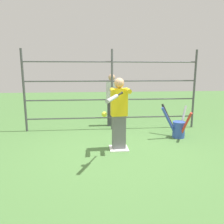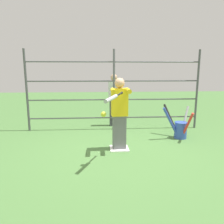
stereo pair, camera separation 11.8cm
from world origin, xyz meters
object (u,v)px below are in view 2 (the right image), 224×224
Objects in this scene: bystander_behind_fence at (114,99)px; batter at (120,112)px; baseball_bat_swinging at (113,98)px; bat_bucket at (180,128)px; softball_in_flight at (104,114)px.

batter is at bearing 89.17° from bystander_behind_fence.
bat_bucket is (-1.80, -1.53, -0.98)m from baseball_bat_swinging.
batter is 0.96m from baseball_bat_swinging.
baseball_bat_swinging reaches higher than softball_in_flight.
baseball_bat_swinging is 0.34m from softball_in_flight.
batter is 15.99× the size of softball_in_flight.
softball_in_flight is 0.06× the size of bystander_behind_fence.
softball_in_flight is at bearing 36.97° from bat_bucket.
baseball_bat_swinging is (0.20, 0.84, 0.41)m from batter.
batter is 1.69× the size of bat_bucket.
bystander_behind_fence reaches higher than softball_in_flight.
batter reaches higher than bat_bucket.
softball_in_flight is 2.84m from bystander_behind_fence.
baseball_bat_swinging is at bearing 76.38° from batter.
baseball_bat_swinging is at bearing 85.36° from bystander_behind_fence.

